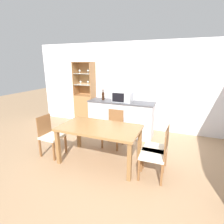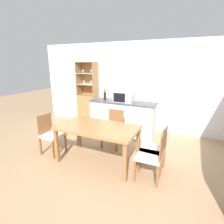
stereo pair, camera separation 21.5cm
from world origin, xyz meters
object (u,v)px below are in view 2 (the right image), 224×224
at_px(display_cabinet, 88,105).
at_px(wine_bottle, 105,96).
at_px(microwave, 124,97).
at_px(dining_chair_head_far, 113,128).
at_px(dining_chair_side_right_near, 152,156).
at_px(dining_table, 98,131).
at_px(dining_chair_side_right_far, 155,149).
at_px(dining_chair_side_left_near, 51,134).

bearing_deg(display_cabinet, wine_bottle, -28.71).
height_order(microwave, wine_bottle, wine_bottle).
bearing_deg(dining_chair_head_far, dining_chair_side_right_near, 142.45).
bearing_deg(microwave, dining_table, -89.28).
distance_m(display_cabinet, dining_chair_head_far, 1.91).
relative_size(dining_chair_side_right_far, dining_chair_head_far, 1.00).
relative_size(dining_chair_side_right_far, microwave, 1.73).
bearing_deg(dining_chair_side_left_near, dining_chair_side_right_near, 92.55).
relative_size(display_cabinet, dining_chair_side_right_near, 2.28).
relative_size(dining_chair_head_far, wine_bottle, 2.92).
height_order(display_cabinet, dining_table, display_cabinet).
bearing_deg(dining_chair_side_left_near, dining_chair_side_right_far, 99.19).
bearing_deg(dining_table, dining_chair_head_far, 89.93).
bearing_deg(dining_chair_side_left_near, wine_bottle, 165.17).
bearing_deg(microwave, dining_chair_head_far, -88.49).
bearing_deg(dining_chair_side_right_near, dining_chair_head_far, 50.06).
bearing_deg(dining_table, dining_chair_side_right_far, 6.60).
relative_size(display_cabinet, dining_table, 1.26).
xyz_separation_m(dining_chair_side_right_near, dining_chair_head_far, (-1.11, 0.89, 0.00)).
height_order(display_cabinet, dining_chair_side_right_near, display_cabinet).
bearing_deg(wine_bottle, microwave, 0.73).
distance_m(dining_table, dining_chair_head_far, 0.79).
distance_m(dining_chair_side_right_near, dining_chair_head_far, 1.43).
height_order(dining_chair_side_left_near, microwave, microwave).
relative_size(dining_table, dining_chair_side_right_far, 1.81).
relative_size(dining_chair_side_left_near, wine_bottle, 2.92).
xyz_separation_m(dining_chair_side_left_near, wine_bottle, (0.51, 1.64, 0.62)).
xyz_separation_m(dining_table, dining_chair_head_far, (0.00, 0.76, -0.22)).
xyz_separation_m(microwave, wine_bottle, (-0.58, -0.01, -0.02)).
relative_size(dining_table, dining_chair_side_left_near, 1.81).
relative_size(display_cabinet, microwave, 3.94).
relative_size(dining_chair_head_far, microwave, 1.73).
height_order(display_cabinet, microwave, display_cabinet).
bearing_deg(wine_bottle, dining_chair_head_far, -51.13).
bearing_deg(dining_chair_side_right_near, dining_table, 82.12).
height_order(dining_table, dining_chair_side_right_far, dining_chair_side_right_far).
distance_m(display_cabinet, dining_table, 2.46).
xyz_separation_m(dining_chair_side_right_near, dining_chair_side_right_far, (-0.00, 0.26, 0.00)).
distance_m(dining_chair_side_left_near, wine_bottle, 1.83).
height_order(dining_chair_side_right_far, dining_chair_head_far, same).
bearing_deg(wine_bottle, dining_table, -68.30).
bearing_deg(dining_chair_side_left_near, dining_chair_head_far, 131.24).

